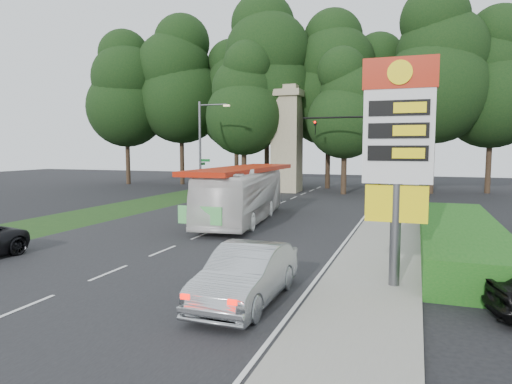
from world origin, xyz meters
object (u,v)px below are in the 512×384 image
(traffic_signal_mast, at_px, (362,142))
(transit_bus, at_px, (243,194))
(monument, at_px, (287,139))
(gas_station_pylon, at_px, (398,141))
(sedan_silver, at_px, (246,274))
(streetlight_signs, at_px, (202,145))

(traffic_signal_mast, relative_size, transit_bus, 0.64)
(traffic_signal_mast, distance_m, monument, 9.76)
(monument, bearing_deg, gas_station_pylon, -68.20)
(gas_station_pylon, height_order, sedan_silver, gas_station_pylon)
(gas_station_pylon, distance_m, sedan_silver, 5.88)
(transit_bus, xyz_separation_m, sedan_silver, (5.10, -12.91, -0.78))
(gas_station_pylon, relative_size, traffic_signal_mast, 0.95)
(gas_station_pylon, xyz_separation_m, streetlight_signs, (-16.19, 20.01, -0.01))
(gas_station_pylon, relative_size, monument, 0.68)
(streetlight_signs, distance_m, transit_bus, 12.51)
(gas_station_pylon, relative_size, sedan_silver, 1.43)
(streetlight_signs, bearing_deg, transit_bus, -53.11)
(gas_station_pylon, height_order, traffic_signal_mast, traffic_signal_mast)
(streetlight_signs, height_order, transit_bus, streetlight_signs)
(streetlight_signs, bearing_deg, traffic_signal_mast, 8.92)
(monument, height_order, sedan_silver, monument)
(gas_station_pylon, xyz_separation_m, monument, (-11.20, 28.01, 0.66))
(monument, distance_m, sedan_silver, 31.81)
(gas_station_pylon, bearing_deg, transit_bus, 130.82)
(monument, distance_m, transit_bus, 18.22)
(streetlight_signs, relative_size, sedan_silver, 1.67)
(traffic_signal_mast, bearing_deg, gas_station_pylon, -80.91)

